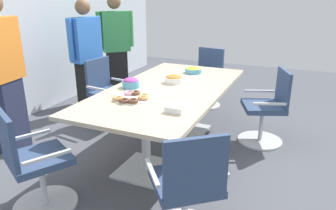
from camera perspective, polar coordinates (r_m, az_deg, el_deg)
name	(u,v)px	position (r m, az deg, el deg)	size (l,w,h in m)	color
ground_plane	(168,149)	(3.86, 0.00, -7.79)	(10.00, 10.00, 0.01)	#4C4F56
back_wall	(3,21)	(4.93, -27.24, 13.20)	(8.00, 0.10, 2.80)	silver
conference_table	(168,99)	(3.61, 0.00, 1.12)	(2.40, 1.20, 0.75)	#CCB793
office_chair_0	(108,96)	(4.50, -10.64, 1.61)	(0.61, 0.61, 0.91)	silver
office_chair_1	(34,166)	(2.91, -22.77, -10.01)	(0.73, 0.73, 0.91)	silver
office_chair_2	(187,192)	(2.39, 3.47, -15.24)	(0.76, 0.76, 0.91)	silver
office_chair_3	(267,111)	(4.05, 17.20, -1.00)	(0.70, 0.70, 0.91)	silver
office_chair_4	(206,81)	(5.23, 6.73, 4.33)	(0.62, 0.62, 0.91)	silver
person_standing_0	(3,73)	(3.96, -27.21, 5.10)	(0.62, 0.27, 1.77)	#232842
person_standing_1	(87,56)	(4.91, -14.24, 8.37)	(0.61, 0.30, 1.67)	black
person_standing_2	(116,47)	(5.53, -9.18, 10.21)	(0.49, 0.48, 1.72)	black
snack_bowl_chips_yellow	(193,70)	(4.26, 4.51, 6.22)	(0.22, 0.22, 0.08)	#4C9EC6
snack_bowl_pretzels	(174,79)	(3.78, 1.03, 4.65)	(0.22, 0.22, 0.10)	white
snack_bowl_candy_mix	(131,83)	(3.61, -6.62, 3.95)	(0.19, 0.19, 0.11)	#4C9EC6
donut_platter	(131,97)	(3.21, -6.62, 1.36)	(0.37, 0.37, 0.04)	white
napkin_pile	(176,108)	(2.86, 1.46, -0.62)	(0.16, 0.16, 0.06)	white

